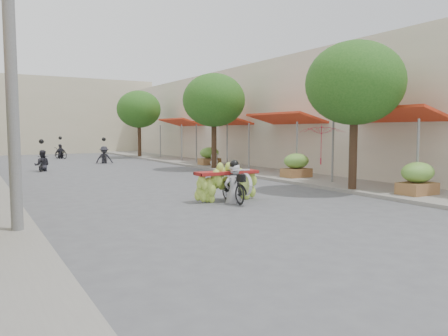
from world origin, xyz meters
TOP-DOWN VIEW (x-y plane):
  - ground at (0.00, 0.00)m, footprint 120.00×120.00m
  - sidewalk_right at (7.00, 15.00)m, footprint 4.00×60.00m
  - shophouse_row_right at (11.99, 14.00)m, footprint 9.77×40.00m
  - far_building at (0.00, 38.00)m, footprint 20.00×6.00m
  - utility_pole_near at (-5.40, 3.00)m, footprint 0.60×0.24m
  - street_tree_near at (5.40, 4.00)m, footprint 3.40×3.40m
  - street_tree_mid at (5.40, 14.00)m, footprint 3.40×3.40m
  - street_tree_far at (5.40, 26.00)m, footprint 3.40×3.40m
  - produce_crate_near at (6.20, 2.00)m, footprint 1.20×0.88m
  - produce_crate_mid at (6.20, 8.00)m, footprint 1.20×0.88m
  - produce_crate_far at (6.20, 16.00)m, footprint 1.20×0.88m
  - banana_motorbike at (0.62, 4.39)m, footprint 2.20×1.82m
  - market_umbrella at (6.03, 6.22)m, footprint 2.28×2.28m
  - pedestrian at (6.10, 15.20)m, footprint 0.85×0.68m
  - bg_motorbike_a at (-2.85, 17.98)m, footprint 0.89×1.49m
  - bg_motorbike_b at (1.48, 21.77)m, footprint 1.14×1.71m
  - bg_motorbike_c at (-0.12, 28.19)m, footprint 1.10×1.62m

SIDE VIEW (x-z plane):
  - ground at x=0.00m, z-range 0.00..0.00m
  - sidewalk_right at x=7.00m, z-range 0.00..0.12m
  - produce_crate_near at x=6.20m, z-range 0.13..1.29m
  - produce_crate_mid at x=6.20m, z-range 0.13..1.29m
  - produce_crate_far at x=6.20m, z-range 0.13..1.29m
  - banana_motorbike at x=0.62m, z-range -0.37..1.82m
  - bg_motorbike_a at x=-2.85m, z-range -0.19..1.76m
  - bg_motorbike_c at x=-0.12m, z-range -0.16..1.79m
  - bg_motorbike_b at x=1.48m, z-range -0.12..1.83m
  - pedestrian at x=6.10m, z-range 0.12..1.63m
  - market_umbrella at x=6.03m, z-range 1.60..3.21m
  - shophouse_row_right at x=11.99m, z-range 0.00..6.00m
  - far_building at x=0.00m, z-range 0.00..7.00m
  - street_tree_near at x=5.40m, z-range 1.16..6.41m
  - street_tree_mid at x=5.40m, z-range 1.16..6.41m
  - street_tree_far at x=5.40m, z-range 1.16..6.41m
  - utility_pole_near at x=-5.40m, z-range 0.03..8.03m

